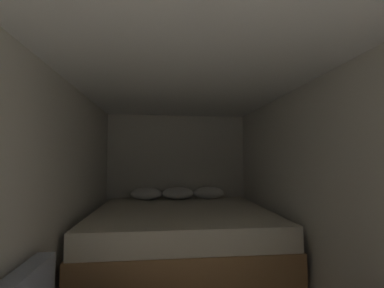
{
  "coord_description": "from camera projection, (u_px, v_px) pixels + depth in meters",
  "views": [
    {
      "loc": [
        -0.24,
        -0.37,
        1.41
      ],
      "look_at": [
        0.09,
        2.62,
        1.58
      ],
      "focal_mm": 24.89,
      "sensor_mm": 36.0,
      "label": 1
    }
  ],
  "objects": [
    {
      "name": "wall_back",
      "position": [
        177.0,
        180.0,
        4.36
      ],
      "size": [
        2.33,
        0.05,
        2.13
      ],
      "primitive_type": "cube",
      "color": "silver",
      "rests_on": "ground"
    },
    {
      "name": "wall_left",
      "position": [
        34.0,
        208.0,
        1.88
      ],
      "size": [
        0.05,
        4.7,
        2.13
      ],
      "primitive_type": "cube",
      "color": "silver",
      "rests_on": "ground"
    },
    {
      "name": "wall_right",
      "position": [
        335.0,
        202.0,
        2.13
      ],
      "size": [
        0.05,
        4.7,
        2.13
      ],
      "primitive_type": "cube",
      "color": "silver",
      "rests_on": "ground"
    },
    {
      "name": "ceiling_slab",
      "position": [
        194.0,
        63.0,
        2.07
      ],
      "size": [
        2.33,
        4.7,
        0.05
      ],
      "primitive_type": "cube",
      "color": "white",
      "rests_on": "wall_left"
    },
    {
      "name": "bed",
      "position": [
        181.0,
        241.0,
        3.27
      ],
      "size": [
        2.11,
        2.02,
        0.98
      ],
      "color": "#9E7247",
      "rests_on": "ground"
    }
  ]
}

